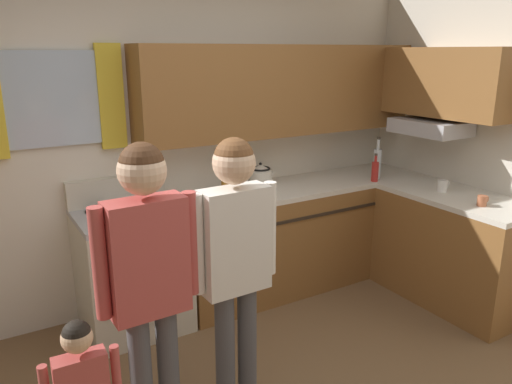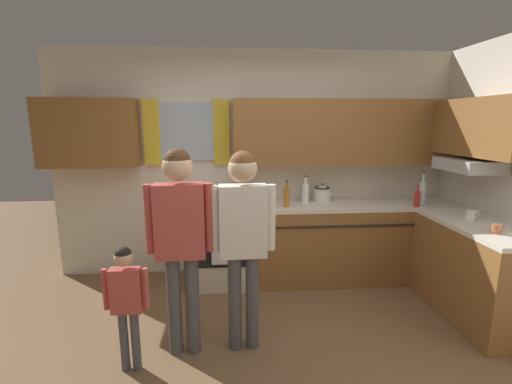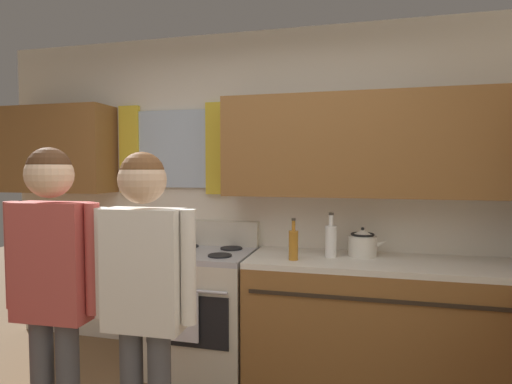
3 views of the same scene
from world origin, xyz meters
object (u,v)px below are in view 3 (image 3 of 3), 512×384
stovetop_kettle (363,243)px  adult_holding_child (52,274)px  bottle_oil_amber (293,244)px  adult_in_plaid (144,282)px  bottle_milk_white (331,240)px  stove_oven (204,308)px

stovetop_kettle → adult_holding_child: bearing=-136.6°
bottle_oil_amber → stovetop_kettle: bearing=28.3°
bottle_oil_amber → adult_in_plaid: adult_in_plaid is taller
adult_holding_child → adult_in_plaid: 0.47m
stovetop_kettle → adult_holding_child: 1.98m
bottle_oil_amber → stovetop_kettle: bottle_oil_amber is taller
adult_holding_child → bottle_milk_white: bearing=46.2°
bottle_milk_white → stovetop_kettle: (0.22, 0.09, -0.02)m
stove_oven → adult_in_plaid: (0.19, -1.23, 0.54)m
stovetop_kettle → bottle_oil_amber: bearing=-151.7°
adult_in_plaid → stove_oven: bearing=98.9°
bottle_milk_white → adult_in_plaid: 1.46m
bottle_oil_amber → stovetop_kettle: size_ratio=1.04×
bottle_milk_white → adult_holding_child: 1.77m
stove_oven → bottle_oil_amber: bearing=-10.8°
stove_oven → adult_in_plaid: 1.35m
stovetop_kettle → adult_in_plaid: (-0.97, -1.34, 0.01)m
bottle_milk_white → stove_oven: bearing=-178.5°
bottle_milk_white → adult_holding_child: (-1.22, -1.27, 0.00)m
stove_oven → bottle_milk_white: bearing=1.5°
stove_oven → bottle_oil_amber: size_ratio=3.85×
stove_oven → stovetop_kettle: (1.16, 0.11, 0.53)m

